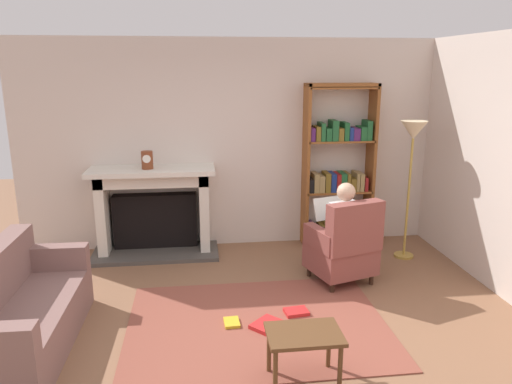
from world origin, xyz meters
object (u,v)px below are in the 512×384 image
object	(u,v)px
mantel_clock	(147,160)
sofa_floral	(19,315)
fireplace	(154,208)
side_table	(304,340)
floor_lamp	(413,143)
bookshelf	(338,172)
armchair_reading	(344,247)
seated_reader	(339,226)

from	to	relation	value
mantel_clock	sofa_floral	bearing A→B (deg)	-114.29
fireplace	side_table	bearing A→B (deg)	-65.53
fireplace	side_table	distance (m)	3.18
side_table	floor_lamp	world-z (taller)	floor_lamp
bookshelf	side_table	size ratio (longest dim) A/B	3.82
armchair_reading	sofa_floral	size ratio (longest dim) A/B	0.57
side_table	bookshelf	bearing A→B (deg)	69.48
armchair_reading	sofa_floral	world-z (taller)	armchair_reading
sofa_floral	floor_lamp	distance (m)	4.54
mantel_clock	sofa_floral	size ratio (longest dim) A/B	0.13
bookshelf	floor_lamp	world-z (taller)	bookshelf
fireplace	floor_lamp	size ratio (longest dim) A/B	0.92
fireplace	bookshelf	size ratio (longest dim) A/B	0.74
floor_lamp	mantel_clock	bearing A→B (deg)	171.89
armchair_reading	seated_reader	size ratio (longest dim) A/B	0.85
sofa_floral	seated_reader	bearing A→B (deg)	-70.13
fireplace	bookshelf	bearing A→B (deg)	0.80
armchair_reading	sofa_floral	distance (m)	3.25
sofa_floral	side_table	xyz separation A→B (m)	(2.28, -0.74, 0.04)
mantel_clock	seated_reader	distance (m)	2.44
seated_reader	bookshelf	bearing A→B (deg)	-122.34
fireplace	floor_lamp	xyz separation A→B (m)	(3.13, -0.55, 0.86)
seated_reader	side_table	world-z (taller)	seated_reader
seated_reader	side_table	xyz separation A→B (m)	(-0.79, -1.80, -0.26)
seated_reader	floor_lamp	xyz separation A→B (m)	(1.03, 0.53, 0.84)
mantel_clock	seated_reader	bearing A→B (deg)	-24.60
armchair_reading	floor_lamp	size ratio (longest dim) A/B	0.56
fireplace	armchair_reading	bearing A→B (deg)	-29.27
seated_reader	floor_lamp	world-z (taller)	floor_lamp
armchair_reading	side_table	size ratio (longest dim) A/B	1.73
fireplace	mantel_clock	world-z (taller)	mantel_clock
mantel_clock	fireplace	bearing A→B (deg)	66.33
seated_reader	sofa_floral	xyz separation A→B (m)	(-3.07, -1.06, -0.30)
fireplace	side_table	world-z (taller)	fireplace
bookshelf	armchair_reading	bearing A→B (deg)	-102.16
side_table	seated_reader	bearing A→B (deg)	66.24
bookshelf	seated_reader	xyz separation A→B (m)	(-0.30, -1.12, -0.37)
mantel_clock	armchair_reading	world-z (taller)	mantel_clock
mantel_clock	sofa_floral	world-z (taller)	mantel_clock
bookshelf	seated_reader	bearing A→B (deg)	-105.02
bookshelf	fireplace	bearing A→B (deg)	-179.20
sofa_floral	bookshelf	bearing A→B (deg)	-56.28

